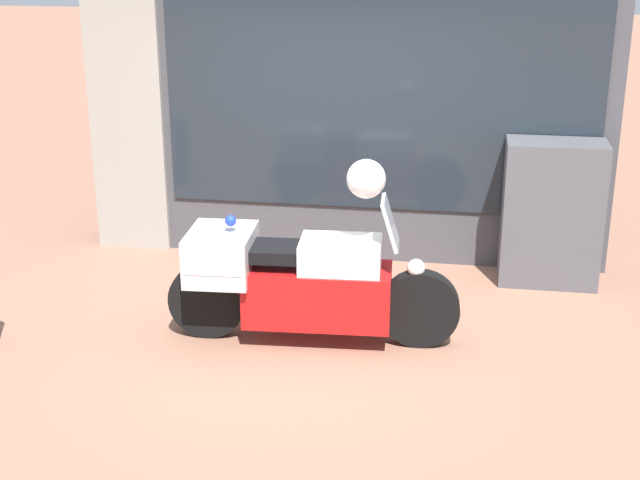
% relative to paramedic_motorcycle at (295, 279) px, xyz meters
% --- Properties ---
extents(ground_plane, '(60.00, 60.00, 0.00)m').
position_rel_paramedic_motorcycle_xyz_m(ground_plane, '(0.10, 0.11, -0.52)').
color(ground_plane, '#8E604C').
extents(shop_building, '(5.09, 0.55, 4.19)m').
position_rel_paramedic_motorcycle_xyz_m(shop_building, '(-0.24, 2.11, 1.59)').
color(shop_building, '#424247').
rests_on(shop_building, ground).
extents(window_display, '(3.89, 0.30, 1.79)m').
position_rel_paramedic_motorcycle_xyz_m(window_display, '(0.40, 2.14, -0.08)').
color(window_display, slate).
rests_on(window_display, ground).
extents(paramedic_motorcycle, '(2.32, 0.67, 1.20)m').
position_rel_paramedic_motorcycle_xyz_m(paramedic_motorcycle, '(0.00, 0.00, 0.00)').
color(paramedic_motorcycle, black).
rests_on(paramedic_motorcycle, ground).
extents(utility_cabinet, '(0.89, 0.49, 1.33)m').
position_rel_paramedic_motorcycle_xyz_m(utility_cabinet, '(2.07, 1.61, 0.15)').
color(utility_cabinet, '#4C4C51').
rests_on(utility_cabinet, ground).
extents(white_helmet, '(0.30, 0.30, 0.30)m').
position_rel_paramedic_motorcycle_xyz_m(white_helmet, '(0.54, 0.03, 0.83)').
color(white_helmet, white).
rests_on(white_helmet, paramedic_motorcycle).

